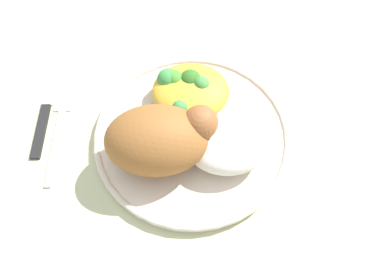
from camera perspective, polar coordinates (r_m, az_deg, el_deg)
name	(u,v)px	position (r m, az deg, el deg)	size (l,w,h in m)	color
ground_plane	(192,138)	(0.47, 0.00, -1.55)	(2.00, 2.00, 0.00)	#C1C191
plate	(192,135)	(0.47, 0.00, -1.07)	(0.25, 0.25, 0.02)	beige
roasted_chicken	(160,139)	(0.41, -4.97, -1.69)	(0.13, 0.08, 0.08)	#94592A
rice_pile	(227,147)	(0.43, 5.41, -2.88)	(0.09, 0.07, 0.04)	white
mac_cheese_with_broccoli	(189,89)	(0.48, -0.45, 5.98)	(0.10, 0.09, 0.04)	gold
fork	(58,129)	(0.51, -19.85, -0.09)	(0.02, 0.14, 0.01)	silver
knife	(46,105)	(0.53, -21.51, 3.25)	(0.02, 0.19, 0.01)	black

